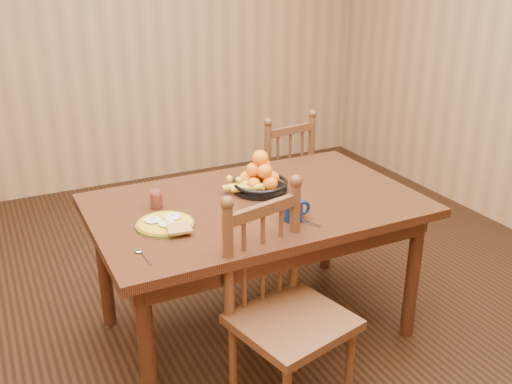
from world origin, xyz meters
name	(u,v)px	position (x,y,z in m)	size (l,w,h in m)	color
room	(256,80)	(0.00, 0.00, 1.35)	(4.52, 5.02, 2.72)	black
dining_table	(256,217)	(0.00, 0.00, 0.67)	(1.60, 1.00, 0.75)	black
chair_far	(276,184)	(0.56, 0.82, 0.46)	(0.48, 0.47, 0.95)	#462415
chair_near	(285,313)	(-0.14, -0.56, 0.48)	(0.53, 0.52, 0.98)	#462415
breakfast_plate	(166,223)	(-0.49, -0.07, 0.76)	(0.26, 0.29, 0.04)	#59601E
fork	(304,220)	(0.10, -0.30, 0.75)	(0.07, 0.18, 0.00)	silver
spoon	(141,253)	(-0.66, -0.28, 0.75)	(0.04, 0.16, 0.01)	silver
coffee_mug	(294,210)	(0.06, -0.27, 0.80)	(0.13, 0.09, 0.10)	#0A1A3A
juice_glass	(156,200)	(-0.46, 0.14, 0.79)	(0.06, 0.06, 0.09)	silver
fruit_bowl	(259,179)	(0.08, 0.11, 0.81)	(0.32, 0.29, 0.22)	black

